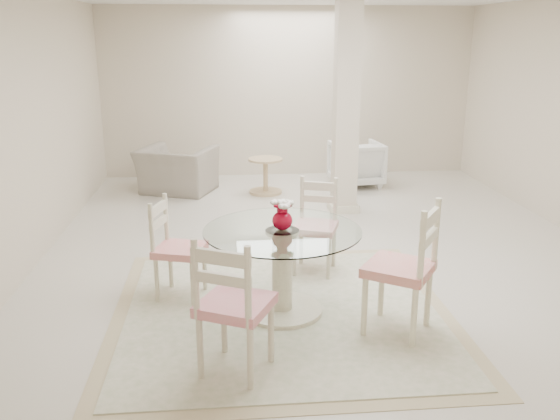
{
  "coord_description": "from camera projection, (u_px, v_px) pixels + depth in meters",
  "views": [
    {
      "loc": [
        -1.05,
        -6.19,
        2.26
      ],
      "look_at": [
        -0.6,
        -1.47,
        0.85
      ],
      "focal_mm": 38.0,
      "sensor_mm": 36.0,
      "label": 1
    }
  ],
  "objects": [
    {
      "name": "ground",
      "position": [
        321.0,
        244.0,
        6.65
      ],
      "size": [
        7.0,
        7.0,
        0.0
      ],
      "primitive_type": "plane",
      "color": "beige",
      "rests_on": "ground"
    },
    {
      "name": "room_shell",
      "position": [
        325.0,
        75.0,
        6.12
      ],
      "size": [
        6.02,
        7.02,
        2.71
      ],
      "color": "beige",
      "rests_on": "ground"
    },
    {
      "name": "column",
      "position": [
        346.0,
        109.0,
        7.55
      ],
      "size": [
        0.3,
        0.3,
        2.7
      ],
      "primitive_type": "cube",
      "color": "beige",
      "rests_on": "ground"
    },
    {
      "name": "area_rug",
      "position": [
        282.0,
        312.0,
        5.0
      ],
      "size": [
        2.83,
        2.83,
        0.02
      ],
      "color": "tan",
      "rests_on": "ground"
    },
    {
      "name": "dining_table",
      "position": [
        282.0,
        271.0,
        4.9
      ],
      "size": [
        1.29,
        1.29,
        0.74
      ],
      "rotation": [
        0.0,
        0.0,
        -0.44
      ],
      "color": "beige",
      "rests_on": "ground"
    },
    {
      "name": "red_vase",
      "position": [
        282.0,
        215.0,
        4.76
      ],
      "size": [
        0.19,
        0.18,
        0.25
      ],
      "color": "#AE0521",
      "rests_on": "dining_table"
    },
    {
      "name": "dining_chair_east",
      "position": [
        409.0,
        259.0,
        4.48
      ],
      "size": [
        0.66,
        0.66,
        1.19
      ],
      "rotation": [
        0.0,
        0.0,
        -2.16
      ],
      "color": "#F6EFCA",
      "rests_on": "ground"
    },
    {
      "name": "dining_chair_north",
      "position": [
        316.0,
        219.0,
        5.77
      ],
      "size": [
        0.52,
        0.52,
        1.02
      ],
      "rotation": [
        0.0,
        0.0,
        -0.33
      ],
      "color": "beige",
      "rests_on": "ground"
    },
    {
      "name": "dining_chair_west",
      "position": [
        173.0,
        241.0,
        5.17
      ],
      "size": [
        0.5,
        0.5,
        1.0
      ],
      "rotation": [
        0.0,
        0.0,
        1.28
      ],
      "color": "beige",
      "rests_on": "ground"
    },
    {
      "name": "dining_chair_south",
      "position": [
        231.0,
        297.0,
        3.91
      ],
      "size": [
        0.6,
        0.6,
        1.13
      ],
      "rotation": [
        0.0,
        0.0,
        2.69
      ],
      "color": "beige",
      "rests_on": "ground"
    },
    {
      "name": "recliner_taupe",
      "position": [
        177.0,
        170.0,
        8.75
      ],
      "size": [
        1.28,
        1.2,
        0.67
      ],
      "primitive_type": "imported",
      "rotation": [
        0.0,
        0.0,
        2.78
      ],
      "color": "gray",
      "rests_on": "ground"
    },
    {
      "name": "armchair_white",
      "position": [
        356.0,
        164.0,
        9.14
      ],
      "size": [
        0.81,
        0.83,
        0.69
      ],
      "primitive_type": "imported",
      "rotation": [
        0.0,
        0.0,
        3.24
      ],
      "color": "white",
      "rests_on": "ground"
    },
    {
      "name": "side_table",
      "position": [
        266.0,
        177.0,
        8.71
      ],
      "size": [
        0.5,
        0.5,
        0.52
      ],
      "color": "tan",
      "rests_on": "ground"
    }
  ]
}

